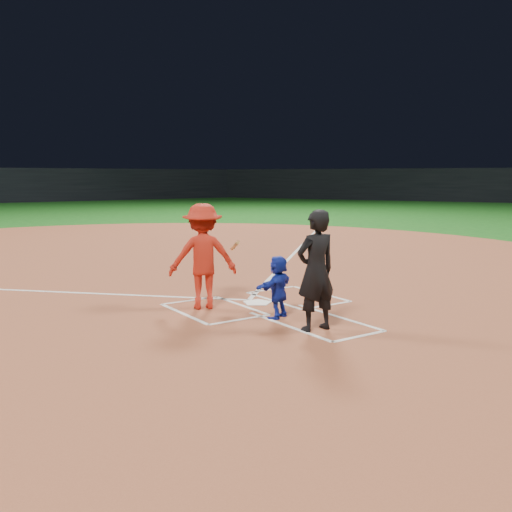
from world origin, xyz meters
TOP-DOWN VIEW (x-y plane):
  - ground at (0.00, 0.00)m, footprint 120.00×120.00m
  - home_plate_dirt at (0.00, 6.00)m, footprint 28.00×28.00m
  - stadium_wall_right at (42.00, 24.00)m, footprint 31.04×52.56m
  - home_plate at (0.00, 0.00)m, footprint 0.60×0.60m
  - catcher at (-0.34, -1.15)m, footprint 1.05×0.71m
  - umpire at (-0.33, -2.13)m, footprint 0.72×0.50m
  - chalk_markings at (0.00, 5.29)m, footprint 28.35×17.32m
  - batter_at_plate at (-1.06, 0.22)m, footprint 1.51×1.15m

SIDE VIEW (x-z plane):
  - ground at x=0.00m, z-range 0.00..0.00m
  - home_plate_dirt at x=0.00m, z-range 0.00..0.01m
  - chalk_markings at x=0.00m, z-range 0.01..0.02m
  - home_plate at x=0.00m, z-range 0.01..0.03m
  - catcher at x=-0.34m, z-range 0.01..1.10m
  - umpire at x=-0.33m, z-range 0.01..1.93m
  - batter_at_plate at x=-1.06m, z-range 0.01..1.95m
  - stadium_wall_right at x=42.00m, z-range 0.00..3.20m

